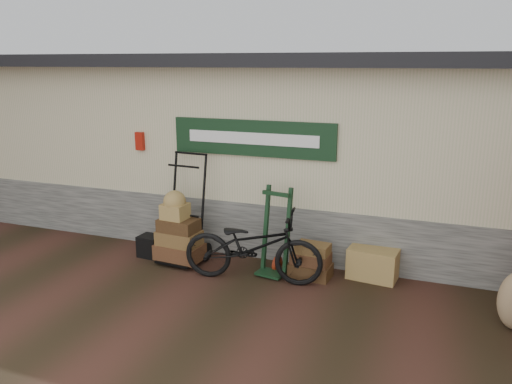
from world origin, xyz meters
TOP-DOWN VIEW (x-y plane):
  - ground at (0.00, 0.00)m, footprint 80.00×80.00m
  - station_building at (-0.01, 2.74)m, footprint 14.40×4.10m
  - porter_trolley at (-1.28, 0.55)m, footprint 0.92×0.72m
  - green_barrow at (0.23, 0.51)m, footprint 0.54×0.48m
  - suitcase_stack at (0.76, 0.56)m, footprint 0.63×0.43m
  - wicker_hamper at (1.63, 0.85)m, footprint 0.75×0.53m
  - black_trunk at (-1.89, 0.45)m, footprint 0.37×0.33m
  - bicycle at (0.01, 0.15)m, footprint 0.97×2.09m

SIDE VIEW (x-z plane):
  - ground at x=0.00m, z-range 0.00..0.00m
  - black_trunk at x=-1.89m, z-range 0.00..0.35m
  - wicker_hamper at x=1.63m, z-range 0.00..0.46m
  - suitcase_stack at x=0.76m, z-range 0.00..0.53m
  - bicycle at x=0.01m, z-range 0.00..1.17m
  - green_barrow at x=0.23m, z-range 0.00..1.32m
  - porter_trolley at x=-1.28m, z-range 0.00..1.74m
  - station_building at x=-0.01m, z-range 0.01..3.21m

